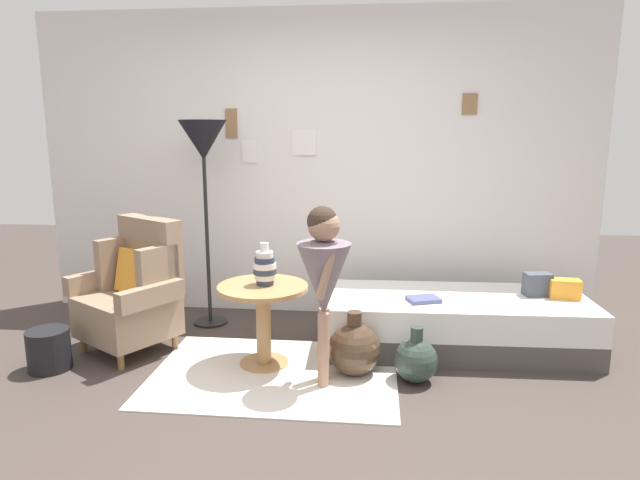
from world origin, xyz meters
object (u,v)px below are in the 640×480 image
(side_table, at_px, (263,308))
(demijohn_near, at_px, (354,349))
(daybed, at_px, (456,322))
(armchair, at_px, (134,291))
(person_child, at_px, (324,272))
(vase_striped, at_px, (265,267))
(floor_lamp, at_px, (203,149))
(demijohn_far, at_px, (416,360))
(book_on_daybed, at_px, (423,299))
(magazine_basket, at_px, (49,350))

(side_table, relative_size, demijohn_near, 1.42)
(daybed, distance_m, demijohn_near, 0.91)
(armchair, distance_m, person_child, 1.54)
(vase_striped, height_order, floor_lamp, floor_lamp)
(floor_lamp, bearing_deg, demijohn_far, -29.33)
(person_child, bearing_deg, book_on_daybed, 39.31)
(daybed, height_order, book_on_daybed, book_on_daybed)
(side_table, distance_m, demijohn_near, 0.68)
(armchair, distance_m, daybed, 2.39)
(person_child, relative_size, demijohn_near, 2.65)
(book_on_daybed, distance_m, demijohn_near, 0.66)
(armchair, height_order, side_table, armchair)
(person_child, bearing_deg, daybed, 36.76)
(book_on_daybed, xyz_separation_m, demijohn_far, (-0.08, -0.45, -0.27))
(demijohn_near, xyz_separation_m, demijohn_far, (0.40, -0.07, -0.03))
(person_child, bearing_deg, floor_lamp, 136.14)
(side_table, bearing_deg, magazine_basket, -171.25)
(person_child, distance_m, demijohn_near, 0.61)
(person_child, relative_size, magazine_basket, 4.12)
(magazine_basket, bearing_deg, floor_lamp, 50.57)
(side_table, bearing_deg, floor_lamp, 128.82)
(armchair, xyz_separation_m, demijohn_near, (1.63, -0.29, -0.26))
(daybed, xyz_separation_m, side_table, (-1.36, -0.44, 0.21))
(book_on_daybed, relative_size, magazine_basket, 0.79)
(book_on_daybed, bearing_deg, vase_striped, -165.61)
(side_table, distance_m, magazine_basket, 1.48)
(vase_striped, bearing_deg, demijohn_far, -9.64)
(armchair, xyz_separation_m, daybed, (2.37, 0.24, -0.24))
(armchair, xyz_separation_m, side_table, (1.01, -0.20, -0.02))
(armchair, relative_size, side_table, 1.57)
(person_child, bearing_deg, armchair, 162.84)
(armchair, bearing_deg, person_child, -17.16)
(magazine_basket, bearing_deg, daybed, 13.34)
(vase_striped, bearing_deg, floor_lamp, 130.06)
(floor_lamp, bearing_deg, side_table, -51.18)
(book_on_daybed, bearing_deg, demijohn_near, -141.16)
(person_child, xyz_separation_m, demijohn_far, (0.59, 0.09, -0.59))
(vase_striped, distance_m, person_child, 0.50)
(daybed, relative_size, demijohn_far, 5.18)
(side_table, height_order, demijohn_far, side_table)
(armchair, relative_size, demijohn_far, 2.62)
(floor_lamp, xyz_separation_m, book_on_daybed, (1.73, -0.47, -1.04))
(armchair, bearing_deg, magazine_basket, -135.94)
(daybed, bearing_deg, side_table, -161.99)
(floor_lamp, relative_size, magazine_basket, 6.02)
(daybed, distance_m, person_child, 1.27)
(daybed, height_order, magazine_basket, daybed)
(daybed, height_order, demijohn_near, demijohn_near)
(side_table, bearing_deg, armchair, 168.80)
(person_child, relative_size, demijohn_far, 3.12)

